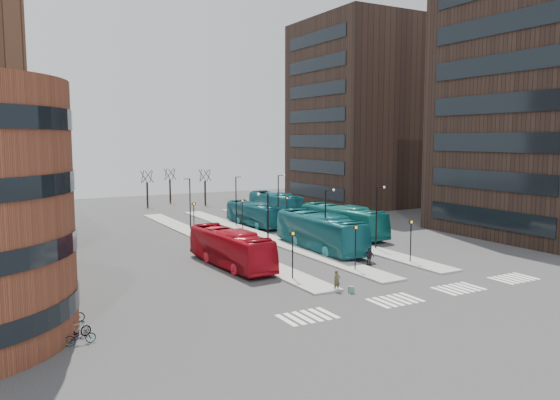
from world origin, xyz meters
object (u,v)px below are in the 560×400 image
teal_bus_d (276,204)px  bicycle_mid (77,330)px  traveller (337,281)px  red_bus (231,248)px  teal_bus_b (254,214)px  commuter_a (243,259)px  commuter_b (369,256)px  teal_bus_a (320,232)px  commuter_c (351,253)px  bicycle_near (80,337)px  bicycle_far (69,316)px  teal_bus_c (343,221)px  suitcase (351,290)px

teal_bus_d → bicycle_mid: size_ratio=7.20×
teal_bus_d → traveller: size_ratio=7.40×
red_bus → teal_bus_b: size_ratio=1.08×
commuter_a → commuter_b: (10.10, -4.09, -0.07)m
teal_bus_d → red_bus: bearing=-127.5°
traveller → commuter_b: 8.84m
teal_bus_a → traveller: bearing=-116.3°
traveller → commuter_c: bearing=45.2°
commuter_a → bicycle_mid: 17.90m
traveller → bicycle_near: traveller is taller
teal_bus_a → commuter_b: 7.77m
teal_bus_d → commuter_b: (-7.97, -31.68, -0.80)m
bicycle_mid → bicycle_far: bearing=-15.5°
red_bus → commuter_b: red_bus is taller
commuter_c → bicycle_near: (-24.53, -9.17, -0.32)m
teal_bus_c → teal_bus_d: teal_bus_c is taller
traveller → commuter_a: bearing=105.3°
commuter_c → bicycle_mid: commuter_c is taller
red_bus → teal_bus_b: 21.85m
suitcase → teal_bus_a: bearing=83.7°
teal_bus_a → commuter_c: 5.67m
bicycle_mid → commuter_c: bearing=-87.1°
teal_bus_c → bicycle_far: bearing=-156.8°
teal_bus_a → teal_bus_d: size_ratio=1.13×
suitcase → commuter_a: commuter_a is taller
red_bus → bicycle_mid: red_bus is taller
teal_bus_b → traveller: bearing=-108.2°
teal_bus_c → commuter_c: teal_bus_c is taller
teal_bus_a → bicycle_far: (-24.79, -10.88, -1.36)m
bicycle_mid → bicycle_near: bearing=164.5°
teal_bus_a → teal_bus_c: (6.52, 5.27, -0.09)m
bicycle_near → bicycle_far: bicycle_far is taller
teal_bus_c → teal_bus_d: bearing=81.3°
teal_bus_c → teal_bus_d: (1.53, 18.71, -0.12)m
bicycle_near → teal_bus_d: bearing=-41.6°
commuter_c → commuter_b: bearing=48.5°
red_bus → teal_bus_a: 10.76m
commuter_c → bicycle_near: 26.18m
traveller → commuter_c: 10.03m
teal_bus_c → red_bus: bearing=-160.4°
teal_bus_a → commuter_b: teal_bus_a is taller
traveller → bicycle_far: (-17.78, 2.10, -0.32)m
commuter_c → bicycle_near: commuter_c is taller
teal_bus_a → commuter_a: 10.69m
teal_bus_c → teal_bus_d: size_ratio=1.08×
bicycle_far → teal_bus_b: bearing=-38.7°
red_bus → teal_bus_d: size_ratio=1.00×
red_bus → bicycle_far: size_ratio=6.65×
commuter_a → commuter_c: bearing=171.8°
suitcase → commuter_a: (-3.65, 10.24, 0.62)m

